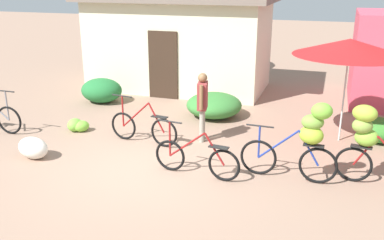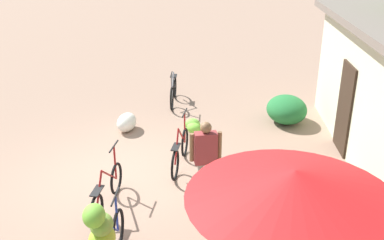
% 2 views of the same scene
% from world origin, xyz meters
% --- Properties ---
extents(ground_plane, '(60.00, 60.00, 0.00)m').
position_xyz_m(ground_plane, '(0.00, 0.00, 0.00)').
color(ground_plane, '#977662').
extents(building_low, '(5.97, 3.37, 2.93)m').
position_xyz_m(building_low, '(-1.50, 6.17, 1.48)').
color(building_low, beige).
rests_on(building_low, ground).
extents(hedge_bush_front_left, '(1.20, 1.03, 0.70)m').
position_xyz_m(hedge_bush_front_left, '(-3.05, 3.75, 0.35)').
color(hedge_bush_front_left, '#236E34').
rests_on(hedge_bush_front_left, ground).
extents(hedge_bush_front_right, '(1.44, 1.44, 0.62)m').
position_xyz_m(hedge_bush_front_right, '(0.42, 3.47, 0.31)').
color(hedge_bush_front_right, '#367933').
rests_on(hedge_bush_front_right, ground).
extents(hedge_bush_mid, '(0.95, 0.87, 0.55)m').
position_xyz_m(hedge_bush_mid, '(4.36, 2.89, 0.27)').
color(hedge_bush_mid, '#367C2C').
rests_on(hedge_bush_mid, ground).
extents(market_umbrella, '(2.36, 2.36, 2.27)m').
position_xyz_m(market_umbrella, '(3.55, 2.69, 2.09)').
color(market_umbrella, beige).
rests_on(market_umbrella, ground).
extents(bicycle_near_pile, '(1.67, 0.28, 1.03)m').
position_xyz_m(bicycle_near_pile, '(-0.55, 1.17, 0.35)').
color(bicycle_near_pile, black).
rests_on(bicycle_near_pile, ground).
extents(bicycle_center_loaded, '(1.68, 0.25, 1.00)m').
position_xyz_m(bicycle_center_loaded, '(1.05, -0.02, 0.34)').
color(bicycle_center_loaded, black).
rests_on(bicycle_center_loaded, ground).
extents(bicycle_by_shop, '(1.74, 0.43, 1.49)m').
position_xyz_m(bicycle_by_shop, '(2.93, 0.39, 0.85)').
color(bicycle_by_shop, black).
rests_on(bicycle_by_shop, ground).
extents(bicycle_rightmost, '(1.60, 0.45, 1.45)m').
position_xyz_m(bicycle_rightmost, '(3.99, 0.60, 0.86)').
color(bicycle_rightmost, black).
rests_on(bicycle_rightmost, ground).
extents(banana_pile_on_ground, '(0.58, 0.49, 0.31)m').
position_xyz_m(banana_pile_on_ground, '(-2.35, 1.36, 0.14)').
color(banana_pile_on_ground, '#77C43C').
rests_on(banana_pile_on_ground, ground).
extents(produce_sack, '(0.77, 0.57, 0.44)m').
position_xyz_m(produce_sack, '(-2.33, -0.29, 0.22)').
color(produce_sack, silver).
rests_on(produce_sack, ground).
extents(person_vendor, '(0.27, 0.57, 1.54)m').
position_xyz_m(person_vendor, '(0.63, 1.71, 0.94)').
color(person_vendor, gray).
rests_on(person_vendor, ground).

